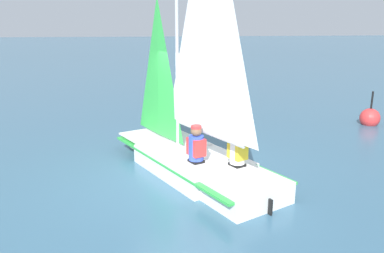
{
  "coord_description": "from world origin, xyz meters",
  "views": [
    {
      "loc": [
        -1.67,
        -7.42,
        3.02
      ],
      "look_at": [
        0.0,
        0.0,
        1.0
      ],
      "focal_mm": 35.0,
      "sensor_mm": 36.0,
      "label": 1
    }
  ],
  "objects_px": {
    "sailboat_main": "(193,137)",
    "buoy_marker": "(370,118)",
    "sailor_helm": "(196,151)",
    "sailor_crew": "(237,155)"
  },
  "relations": [
    {
      "from": "sailor_crew",
      "to": "sailor_helm",
      "type": "bearing_deg",
      "value": 42.82
    },
    {
      "from": "sailboat_main",
      "to": "buoy_marker",
      "type": "bearing_deg",
      "value": -87.98
    },
    {
      "from": "sailboat_main",
      "to": "sailor_crew",
      "type": "bearing_deg",
      "value": -162.32
    },
    {
      "from": "sailboat_main",
      "to": "sailor_crew",
      "type": "relative_size",
      "value": 4.97
    },
    {
      "from": "sailor_crew",
      "to": "buoy_marker",
      "type": "distance_m",
      "value": 6.79
    },
    {
      "from": "sailboat_main",
      "to": "buoy_marker",
      "type": "height_order",
      "value": "sailboat_main"
    },
    {
      "from": "sailboat_main",
      "to": "sailor_helm",
      "type": "relative_size",
      "value": 4.97
    },
    {
      "from": "sailor_helm",
      "to": "buoy_marker",
      "type": "xyz_separation_m",
      "value": [
        6.48,
        3.22,
        -0.41
      ]
    },
    {
      "from": "sailboat_main",
      "to": "sailor_crew",
      "type": "xyz_separation_m",
      "value": [
        0.69,
        -0.87,
        -0.15
      ]
    },
    {
      "from": "sailor_helm",
      "to": "sailor_crew",
      "type": "bearing_deg",
      "value": -137.18
    }
  ]
}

